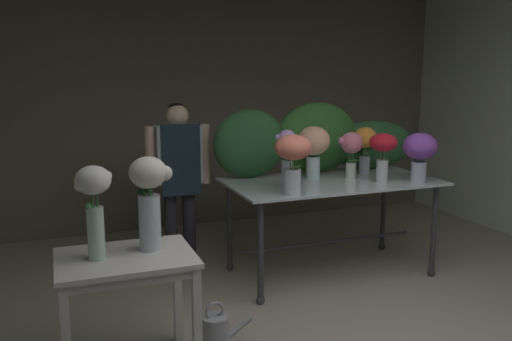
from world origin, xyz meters
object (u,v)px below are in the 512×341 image
(side_table_white, at_px, (126,271))
(vase_white_roses_tall, at_px, (94,201))
(vase_sunset_lilies, at_px, (365,144))
(vase_coral_snapdragons, at_px, (293,155))
(vase_rosy_roses, at_px, (351,148))
(florist, at_px, (179,168))
(vase_peach_dahlias, at_px, (314,145))
(display_table_glass, at_px, (331,194))
(vase_lilac_ranunculus, at_px, (287,153))
(vase_violet_peonies, at_px, (420,151))
(watering_can, at_px, (216,332))
(vase_cream_lisianthus_tall, at_px, (149,196))
(vase_crimson_anemones, at_px, (383,149))

(side_table_white, xyz_separation_m, vase_white_roses_tall, (-0.16, -0.00, 0.44))
(vase_sunset_lilies, bearing_deg, vase_coral_snapdragons, -150.86)
(vase_rosy_roses, bearing_deg, side_table_white, -154.26)
(florist, bearing_deg, vase_sunset_lilies, -15.63)
(side_table_white, distance_m, vase_white_roses_tall, 0.47)
(vase_peach_dahlias, bearing_deg, vase_white_roses_tall, -150.00)
(display_table_glass, relative_size, vase_white_roses_tall, 3.36)
(vase_lilac_ranunculus, bearing_deg, vase_white_roses_tall, -150.62)
(vase_violet_peonies, bearing_deg, vase_rosy_roses, 144.52)
(watering_can, bearing_deg, florist, 85.15)
(vase_rosy_roses, bearing_deg, vase_cream_lisianthus_tall, -153.79)
(display_table_glass, relative_size, watering_can, 5.25)
(vase_rosy_roses, xyz_separation_m, vase_sunset_lilies, (0.24, 0.16, 0.01))
(florist, bearing_deg, vase_white_roses_tall, -117.49)
(display_table_glass, height_order, vase_cream_lisianthus_tall, vase_cream_lisianthus_tall)
(vase_crimson_anemones, bearing_deg, vase_sunset_lilies, 79.21)
(display_table_glass, distance_m, vase_coral_snapdragons, 0.81)
(vase_rosy_roses, distance_m, vase_cream_lisianthus_tall, 2.18)
(vase_peach_dahlias, xyz_separation_m, watering_can, (-1.24, -1.08, -1.04))
(side_table_white, xyz_separation_m, vase_crimson_anemones, (2.29, 0.78, 0.50))
(vase_white_roses_tall, bearing_deg, vase_peach_dahlias, 30.00)
(display_table_glass, bearing_deg, vase_lilac_ranunculus, -167.18)
(vase_coral_snapdragons, distance_m, vase_white_roses_tall, 1.66)
(vase_cream_lisianthus_tall, bearing_deg, vase_violet_peonies, 14.41)
(vase_cream_lisianthus_tall, bearing_deg, vase_rosy_roses, 26.21)
(vase_peach_dahlias, bearing_deg, vase_sunset_lilies, 5.20)
(side_table_white, distance_m, vase_sunset_lilies, 2.69)
(vase_rosy_roses, distance_m, vase_lilac_ranunculus, 0.69)
(display_table_glass, xyz_separation_m, watering_can, (-1.36, -0.95, -0.61))
(vase_sunset_lilies, relative_size, vase_violet_peonies, 1.02)
(side_table_white, distance_m, vase_rosy_roses, 2.41)
(vase_peach_dahlias, xyz_separation_m, vase_crimson_anemones, (0.49, -0.35, -0.01))
(florist, xyz_separation_m, watering_can, (-0.14, -1.59, -0.82))
(vase_rosy_roses, distance_m, vase_coral_snapdragons, 0.85)
(vase_crimson_anemones, xyz_separation_m, vase_sunset_lilies, (0.08, 0.40, -0.01))
(vase_rosy_roses, distance_m, vase_crimson_anemones, 0.29)
(vase_violet_peonies, bearing_deg, watering_can, -162.86)
(vase_white_roses_tall, bearing_deg, florist, 62.51)
(vase_lilac_ranunculus, xyz_separation_m, vase_white_roses_tall, (-1.60, -0.90, -0.06))
(vase_violet_peonies, bearing_deg, vase_peach_dahlias, 150.43)
(side_table_white, xyz_separation_m, vase_sunset_lilies, (2.37, 1.19, 0.50))
(vase_sunset_lilies, distance_m, vase_violet_peonies, 0.55)
(vase_lilac_ranunculus, xyz_separation_m, vase_violet_peonies, (1.16, -0.22, -0.01))
(vase_peach_dahlias, distance_m, vase_sunset_lilies, 0.56)
(vase_lilac_ranunculus, bearing_deg, side_table_white, -147.98)
(display_table_glass, distance_m, vase_crimson_anemones, 0.60)
(vase_white_roses_tall, bearing_deg, watering_can, 4.56)
(vase_coral_snapdragons, bearing_deg, vase_sunset_lilies, 29.14)
(display_table_glass, bearing_deg, vase_cream_lisianthus_tall, -151.59)
(vase_lilac_ranunculus, bearing_deg, vase_violet_peonies, -10.66)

